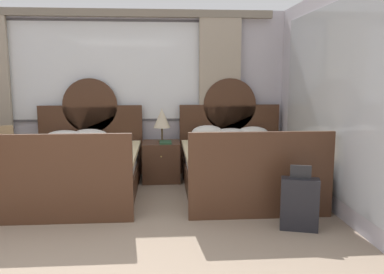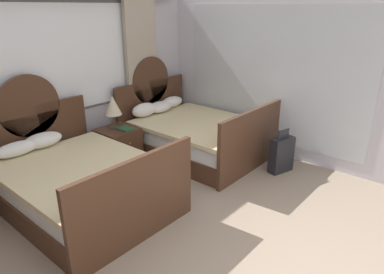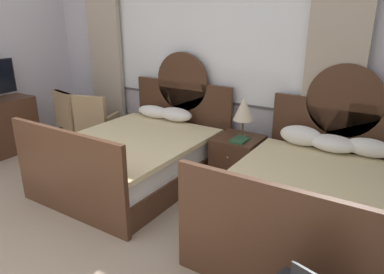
{
  "view_description": "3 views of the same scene",
  "coord_description": "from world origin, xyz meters",
  "px_view_note": "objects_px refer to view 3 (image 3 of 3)",
  "views": [
    {
      "loc": [
        0.91,
        -2.46,
        1.62
      ],
      "look_at": [
        1.31,
        2.92,
        0.79
      ],
      "focal_mm": 36.97,
      "sensor_mm": 36.0,
      "label": 1
    },
    {
      "loc": [
        -2.29,
        -0.64,
        2.45
      ],
      "look_at": [
        1.11,
        2.26,
        0.75
      ],
      "focal_mm": 32.2,
      "sensor_mm": 36.0,
      "label": 2
    },
    {
      "loc": [
        2.69,
        -0.33,
        2.14
      ],
      "look_at": [
        0.74,
        2.74,
        0.86
      ],
      "focal_mm": 33.23,
      "sensor_mm": 36.0,
      "label": 3
    }
  ],
  "objects_px": {
    "armchair_by_window_centre": "(74,116)",
    "nightstand_between_beds": "(238,159)",
    "table_lamp_on_nightstand": "(244,109)",
    "bed_near_window": "(139,154)",
    "bed_near_mirror": "(313,199)",
    "book_on_nightstand": "(240,140)",
    "armchair_by_window_right": "(73,116)",
    "armchair_by_window_left": "(95,121)"
  },
  "relations": [
    {
      "from": "armchair_by_window_centre",
      "to": "nightstand_between_beds",
      "type": "bearing_deg",
      "value": 3.67
    },
    {
      "from": "nightstand_between_beds",
      "to": "table_lamp_on_nightstand",
      "type": "relative_size",
      "value": 1.16
    },
    {
      "from": "bed_near_window",
      "to": "armchair_by_window_centre",
      "type": "height_order",
      "value": "bed_near_window"
    },
    {
      "from": "bed_near_mirror",
      "to": "nightstand_between_beds",
      "type": "relative_size",
      "value": 3.7
    },
    {
      "from": "book_on_nightstand",
      "to": "armchair_by_window_right",
      "type": "relative_size",
      "value": 0.28
    },
    {
      "from": "bed_near_mirror",
      "to": "table_lamp_on_nightstand",
      "type": "distance_m",
      "value": 1.47
    },
    {
      "from": "bed_near_mirror",
      "to": "bed_near_window",
      "type": "bearing_deg",
      "value": -179.68
    },
    {
      "from": "book_on_nightstand",
      "to": "armchair_by_window_left",
      "type": "distance_m",
      "value": 2.51
    },
    {
      "from": "bed_near_window",
      "to": "bed_near_mirror",
      "type": "bearing_deg",
      "value": 0.32
    },
    {
      "from": "table_lamp_on_nightstand",
      "to": "armchair_by_window_centre",
      "type": "height_order",
      "value": "table_lamp_on_nightstand"
    },
    {
      "from": "armchair_by_window_right",
      "to": "armchair_by_window_left",
      "type": "bearing_deg",
      "value": 0.06
    },
    {
      "from": "bed_near_window",
      "to": "armchair_by_window_right",
      "type": "xyz_separation_m",
      "value": [
        -1.81,
        0.46,
        0.14
      ]
    },
    {
      "from": "table_lamp_on_nightstand",
      "to": "book_on_nightstand",
      "type": "height_order",
      "value": "table_lamp_on_nightstand"
    },
    {
      "from": "armchair_by_window_left",
      "to": "armchair_by_window_centre",
      "type": "distance_m",
      "value": 0.52
    },
    {
      "from": "armchair_by_window_left",
      "to": "armchair_by_window_right",
      "type": "relative_size",
      "value": 1.0
    },
    {
      "from": "bed_near_mirror",
      "to": "armchair_by_window_left",
      "type": "distance_m",
      "value": 3.61
    },
    {
      "from": "book_on_nightstand",
      "to": "armchair_by_window_left",
      "type": "xyz_separation_m",
      "value": [
        -2.5,
        -0.07,
        -0.14
      ]
    },
    {
      "from": "nightstand_between_beds",
      "to": "armchair_by_window_left",
      "type": "xyz_separation_m",
      "value": [
        -2.44,
        -0.19,
        0.18
      ]
    },
    {
      "from": "nightstand_between_beds",
      "to": "book_on_nightstand",
      "type": "distance_m",
      "value": 0.35
    },
    {
      "from": "armchair_by_window_right",
      "to": "nightstand_between_beds",
      "type": "bearing_deg",
      "value": 3.64
    },
    {
      "from": "nightstand_between_beds",
      "to": "book_on_nightstand",
      "type": "relative_size",
      "value": 2.35
    },
    {
      "from": "nightstand_between_beds",
      "to": "armchair_by_window_left",
      "type": "bearing_deg",
      "value": -175.59
    },
    {
      "from": "armchair_by_window_left",
      "to": "armchair_by_window_centre",
      "type": "bearing_deg",
      "value": -179.78
    },
    {
      "from": "nightstand_between_beds",
      "to": "book_on_nightstand",
      "type": "bearing_deg",
      "value": -59.34
    },
    {
      "from": "table_lamp_on_nightstand",
      "to": "bed_near_mirror",
      "type": "bearing_deg",
      "value": -32.35
    },
    {
      "from": "bed_near_mirror",
      "to": "armchair_by_window_left",
      "type": "relative_size",
      "value": 2.44
    },
    {
      "from": "nightstand_between_beds",
      "to": "armchair_by_window_centre",
      "type": "height_order",
      "value": "armchair_by_window_centre"
    },
    {
      "from": "bed_near_window",
      "to": "armchair_by_window_centre",
      "type": "distance_m",
      "value": 1.87
    },
    {
      "from": "table_lamp_on_nightstand",
      "to": "armchair_by_window_right",
      "type": "height_order",
      "value": "table_lamp_on_nightstand"
    },
    {
      "from": "bed_near_mirror",
      "to": "armchair_by_window_left",
      "type": "bearing_deg",
      "value": 172.91
    },
    {
      "from": "bed_near_window",
      "to": "table_lamp_on_nightstand",
      "type": "relative_size",
      "value": 4.31
    },
    {
      "from": "armchair_by_window_centre",
      "to": "bed_near_mirror",
      "type": "bearing_deg",
      "value": -6.17
    },
    {
      "from": "nightstand_between_beds",
      "to": "table_lamp_on_nightstand",
      "type": "height_order",
      "value": "table_lamp_on_nightstand"
    },
    {
      "from": "nightstand_between_beds",
      "to": "bed_near_window",
      "type": "bearing_deg",
      "value": -150.64
    },
    {
      "from": "bed_near_window",
      "to": "nightstand_between_beds",
      "type": "bearing_deg",
      "value": 29.36
    },
    {
      "from": "bed_near_window",
      "to": "armchair_by_window_right",
      "type": "distance_m",
      "value": 1.88
    },
    {
      "from": "book_on_nightstand",
      "to": "nightstand_between_beds",
      "type": "bearing_deg",
      "value": 120.66
    },
    {
      "from": "book_on_nightstand",
      "to": "armchair_by_window_centre",
      "type": "distance_m",
      "value": 3.03
    },
    {
      "from": "bed_near_window",
      "to": "book_on_nightstand",
      "type": "relative_size",
      "value": 8.68
    },
    {
      "from": "table_lamp_on_nightstand",
      "to": "armchair_by_window_left",
      "type": "xyz_separation_m",
      "value": [
        -2.45,
        -0.27,
        -0.49
      ]
    },
    {
      "from": "armchair_by_window_left",
      "to": "table_lamp_on_nightstand",
      "type": "bearing_deg",
      "value": 6.24
    },
    {
      "from": "table_lamp_on_nightstand",
      "to": "armchair_by_window_right",
      "type": "bearing_deg",
      "value": -174.85
    }
  ]
}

